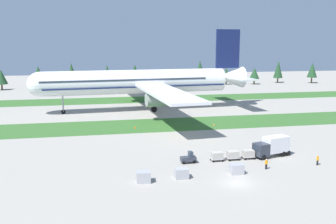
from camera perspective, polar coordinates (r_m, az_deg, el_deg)
The scene contains 17 objects.
ground_plane at distance 55.93m, azimuth 10.50°, elevation -10.61°, with size 400.00×400.00×0.00m, color gray.
grass_strip_near at distance 93.54m, azimuth 1.26°, elevation -1.85°, with size 320.00×15.56×0.01m, color #336028.
grass_strip_far at distance 135.30m, azimuth -2.69°, elevation 1.96°, with size 320.00×15.56×0.01m, color #336028.
airliner at distance 112.41m, azimuth -3.91°, elevation 4.69°, with size 65.73×81.07×24.25m.
baggage_tug at distance 63.57m, azimuth 3.18°, elevation -7.06°, with size 2.63×1.35×1.97m.
cargo_dolly_lead at distance 65.02m, azimuth 7.47°, elevation -6.64°, with size 2.23×1.55×1.55m.
cargo_dolly_second at distance 66.04m, azimuth 9.86°, elevation -6.44°, with size 2.23×1.55×1.55m.
cargo_dolly_third at distance 67.16m, azimuth 12.16°, elevation -6.23°, with size 2.23×1.55×1.55m.
catering_truck at distance 69.19m, azimuth 15.59°, elevation -5.01°, with size 7.31×4.02×3.58m.
ground_crew_marshaller at distance 62.39m, azimuth 14.79°, elevation -7.62°, with size 0.54×0.36×1.74m.
ground_crew_loader at distance 67.04m, azimuth 21.89°, elevation -6.78°, with size 0.51×0.36×1.74m.
uld_container_0 at distance 55.13m, azimuth -3.76°, elevation -9.86°, with size 2.00×1.60×1.64m, color #A3A3A8.
uld_container_1 at distance 56.63m, azimuth 2.07°, elevation -9.33°, with size 2.00×1.60×1.54m, color #A3A3A8.
uld_container_2 at distance 59.41m, azimuth 10.42°, elevation -8.54°, with size 2.00×1.60×1.55m, color #A3A3A8.
taxiway_marker_0 at distance 88.99m, azimuth -5.07°, elevation -2.33°, with size 0.44×0.44×0.64m, color orange.
taxiway_marker_1 at distance 92.63m, azimuth 7.02°, elevation -1.90°, with size 0.44×0.44×0.49m, color orange.
distant_tree_line at distance 175.52m, azimuth -5.04°, elevation 6.06°, with size 179.69×10.69×12.02m.
Camera 1 is at (-19.83, -48.36, 19.92)m, focal length 39.89 mm.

